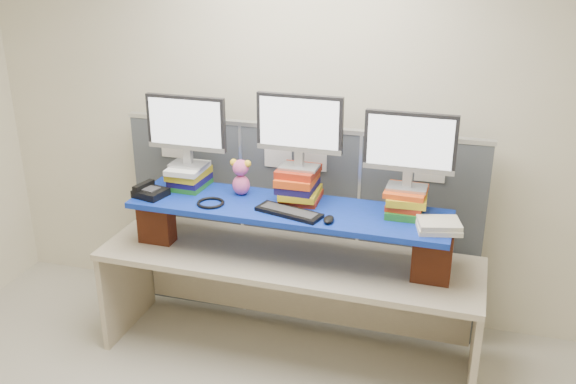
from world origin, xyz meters
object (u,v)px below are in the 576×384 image
(monitor_center, at_px, (299,127))
(monitor_right, at_px, (410,146))
(blue_board, at_px, (288,209))
(monitor_left, at_px, (186,127))
(desk_phone, at_px, (150,192))
(keyboard, at_px, (289,212))
(desk, at_px, (288,277))

(monitor_center, relative_size, monitor_right, 1.00)
(monitor_center, bearing_deg, monitor_right, 0.00)
(blue_board, height_order, monitor_center, monitor_center)
(monitor_left, relative_size, desk_phone, 2.40)
(keyboard, bearing_deg, desk, 124.87)
(monitor_left, relative_size, monitor_right, 1.00)
(monitor_center, distance_m, desk_phone, 1.10)
(blue_board, distance_m, keyboard, 0.12)
(desk, xyz_separation_m, blue_board, (0.00, 0.00, 0.49))
(desk, distance_m, monitor_right, 1.21)
(desk, relative_size, desk_phone, 11.03)
(monitor_right, bearing_deg, desk, -170.79)
(monitor_center, distance_m, monitor_right, 0.69)
(monitor_right, bearing_deg, keyboard, -161.48)
(blue_board, xyz_separation_m, monitor_right, (0.73, 0.10, 0.46))
(desk_phone, bearing_deg, monitor_left, 62.17)
(desk, bearing_deg, monitor_left, 170.96)
(blue_board, bearing_deg, monitor_left, 170.96)
(desk, relative_size, keyboard, 5.67)
(desk, height_order, monitor_left, monitor_left)
(desk_phone, bearing_deg, monitor_center, 25.27)
(desk, xyz_separation_m, monitor_left, (-0.74, 0.14, 0.95))
(keyboard, distance_m, desk_phone, 0.97)
(monitor_left, distance_m, keyboard, 0.92)
(desk, distance_m, desk_phone, 1.08)
(desk, relative_size, blue_board, 1.23)
(blue_board, bearing_deg, monitor_right, 9.21)
(monitor_center, xyz_separation_m, desk_phone, (-0.98, -0.20, -0.47))
(blue_board, relative_size, monitor_center, 3.72)
(blue_board, distance_m, desk_phone, 0.94)
(desk, distance_m, keyboard, 0.54)
(desk, relative_size, monitor_center, 4.59)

